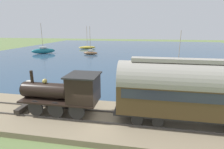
{
  "coord_description": "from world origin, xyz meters",
  "views": [
    {
      "loc": [
        -11.02,
        -3.29,
        6.8
      ],
      "look_at": [
        6.77,
        -0.09,
        1.97
      ],
      "focal_mm": 28.0,
      "sensor_mm": 36.0,
      "label": 1
    }
  ],
  "objects_px": {
    "rowboat_mid_harbor": "(174,79)",
    "rowboat_off_pier": "(28,84)",
    "passenger_coach": "(197,90)",
    "sailboat_teal": "(43,51)",
    "sailboat_navy": "(178,61)",
    "steam_locomotive": "(67,91)",
    "sailboat_brown": "(90,53)",
    "sailboat_yellow": "(87,47)"
  },
  "relations": [
    {
      "from": "rowboat_mid_harbor",
      "to": "rowboat_off_pier",
      "type": "xyz_separation_m",
      "value": [
        -5.61,
        17.71,
        0.06
      ]
    },
    {
      "from": "passenger_coach",
      "to": "sailboat_teal",
      "type": "relative_size",
      "value": 1.33
    },
    {
      "from": "sailboat_navy",
      "to": "rowboat_off_pier",
      "type": "bearing_deg",
      "value": 119.45
    },
    {
      "from": "steam_locomotive",
      "to": "rowboat_off_pier",
      "type": "relative_size",
      "value": 2.09
    },
    {
      "from": "passenger_coach",
      "to": "sailboat_brown",
      "type": "height_order",
      "value": "sailboat_brown"
    },
    {
      "from": "steam_locomotive",
      "to": "sailboat_teal",
      "type": "bearing_deg",
      "value": 33.63
    },
    {
      "from": "steam_locomotive",
      "to": "rowboat_mid_harbor",
      "type": "height_order",
      "value": "steam_locomotive"
    },
    {
      "from": "sailboat_navy",
      "to": "rowboat_off_pier",
      "type": "distance_m",
      "value": 26.44
    },
    {
      "from": "steam_locomotive",
      "to": "rowboat_mid_harbor",
      "type": "bearing_deg",
      "value": -38.18
    },
    {
      "from": "passenger_coach",
      "to": "sailboat_brown",
      "type": "distance_m",
      "value": 37.02
    },
    {
      "from": "rowboat_mid_harbor",
      "to": "sailboat_yellow",
      "type": "bearing_deg",
      "value": 60.79
    },
    {
      "from": "sailboat_brown",
      "to": "rowboat_off_pier",
      "type": "distance_m",
      "value": 26.08
    },
    {
      "from": "sailboat_yellow",
      "to": "rowboat_mid_harbor",
      "type": "bearing_deg",
      "value": -168.0
    },
    {
      "from": "sailboat_teal",
      "to": "rowboat_off_pier",
      "type": "xyz_separation_m",
      "value": [
        -25.6,
        -13.33,
        -0.53
      ]
    },
    {
      "from": "sailboat_brown",
      "to": "sailboat_navy",
      "type": "xyz_separation_m",
      "value": [
        -9.11,
        -20.4,
        -0.0
      ]
    },
    {
      "from": "sailboat_brown",
      "to": "rowboat_mid_harbor",
      "type": "xyz_separation_m",
      "value": [
        -20.48,
        -17.84,
        -0.33
      ]
    },
    {
      "from": "sailboat_yellow",
      "to": "rowboat_off_pier",
      "type": "relative_size",
      "value": 2.46
    },
    {
      "from": "passenger_coach",
      "to": "rowboat_mid_harbor",
      "type": "distance_m",
      "value": 12.55
    },
    {
      "from": "sailboat_yellow",
      "to": "rowboat_mid_harbor",
      "type": "relative_size",
      "value": 2.81
    },
    {
      "from": "steam_locomotive",
      "to": "sailboat_brown",
      "type": "relative_size",
      "value": 0.87
    },
    {
      "from": "passenger_coach",
      "to": "sailboat_brown",
      "type": "relative_size",
      "value": 1.46
    },
    {
      "from": "sailboat_yellow",
      "to": "sailboat_navy",
      "type": "bearing_deg",
      "value": -153.12
    },
    {
      "from": "sailboat_navy",
      "to": "rowboat_mid_harbor",
      "type": "bearing_deg",
      "value": 156.81
    },
    {
      "from": "sailboat_brown",
      "to": "rowboat_mid_harbor",
      "type": "bearing_deg",
      "value": -139.13
    },
    {
      "from": "sailboat_navy",
      "to": "sailboat_yellow",
      "type": "bearing_deg",
      "value": 39.04
    },
    {
      "from": "steam_locomotive",
      "to": "sailboat_yellow",
      "type": "bearing_deg",
      "value": 16.24
    },
    {
      "from": "sailboat_yellow",
      "to": "sailboat_teal",
      "type": "distance_m",
      "value": 15.42
    },
    {
      "from": "passenger_coach",
      "to": "rowboat_off_pier",
      "type": "relative_size",
      "value": 3.51
    },
    {
      "from": "passenger_coach",
      "to": "sailboat_teal",
      "type": "bearing_deg",
      "value": 43.33
    },
    {
      "from": "steam_locomotive",
      "to": "rowboat_off_pier",
      "type": "height_order",
      "value": "steam_locomotive"
    },
    {
      "from": "sailboat_teal",
      "to": "sailboat_navy",
      "type": "relative_size",
      "value": 1.25
    },
    {
      "from": "rowboat_mid_harbor",
      "to": "passenger_coach",
      "type": "bearing_deg",
      "value": -156.86
    },
    {
      "from": "steam_locomotive",
      "to": "passenger_coach",
      "type": "distance_m",
      "value": 8.99
    },
    {
      "from": "passenger_coach",
      "to": "sailboat_yellow",
      "type": "relative_size",
      "value": 1.43
    },
    {
      "from": "sailboat_yellow",
      "to": "sailboat_teal",
      "type": "xyz_separation_m",
      "value": [
        -13.02,
        8.25,
        0.3
      ]
    },
    {
      "from": "sailboat_yellow",
      "to": "sailboat_brown",
      "type": "height_order",
      "value": "sailboat_yellow"
    },
    {
      "from": "rowboat_off_pier",
      "to": "sailboat_yellow",
      "type": "bearing_deg",
      "value": 66.76
    },
    {
      "from": "passenger_coach",
      "to": "sailboat_teal",
      "type": "distance_m",
      "value": 44.35
    },
    {
      "from": "sailboat_brown",
      "to": "rowboat_off_pier",
      "type": "bearing_deg",
      "value": -179.92
    },
    {
      "from": "sailboat_yellow",
      "to": "rowboat_off_pier",
      "type": "height_order",
      "value": "sailboat_yellow"
    },
    {
      "from": "rowboat_mid_harbor",
      "to": "rowboat_off_pier",
      "type": "bearing_deg",
      "value": 133.73
    },
    {
      "from": "sailboat_brown",
      "to": "sailboat_navy",
      "type": "distance_m",
      "value": 22.34
    }
  ]
}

